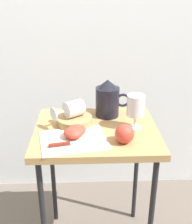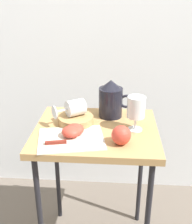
% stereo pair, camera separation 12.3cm
% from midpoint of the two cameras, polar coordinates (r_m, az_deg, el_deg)
% --- Properties ---
extents(curtain_drape, '(2.40, 0.03, 1.86)m').
position_cam_midpoint_polar(curtain_drape, '(1.69, 3.44, 12.14)').
color(curtain_drape, white).
rests_on(curtain_drape, ground_plane).
extents(table, '(0.54, 0.46, 0.70)m').
position_cam_midpoint_polar(table, '(1.30, 2.72, -6.33)').
color(table, '#AD8451').
rests_on(table, ground_plane).
extents(linen_napkin, '(0.30, 0.26, 0.00)m').
position_cam_midpoint_polar(linen_napkin, '(1.17, -2.02, -5.46)').
color(linen_napkin, beige).
rests_on(linen_napkin, table).
extents(basket_tray, '(0.16, 0.16, 0.03)m').
position_cam_midpoint_polar(basket_tray, '(1.30, -1.35, -1.64)').
color(basket_tray, '#AD8451').
rests_on(basket_tray, table).
extents(pitcher, '(0.17, 0.11, 0.18)m').
position_cam_midpoint_polar(pitcher, '(1.36, 5.59, 2.01)').
color(pitcher, black).
rests_on(pitcher, table).
extents(wine_glass_upright, '(0.08, 0.08, 0.15)m').
position_cam_midpoint_polar(wine_glass_upright, '(1.22, 10.91, 0.51)').
color(wine_glass_upright, silver).
rests_on(wine_glass_upright, table).
extents(wine_glass_tipped_near, '(0.16, 0.14, 0.07)m').
position_cam_midpoint_polar(wine_glass_tipped_near, '(1.28, -1.61, 0.77)').
color(wine_glass_tipped_near, silver).
rests_on(wine_glass_tipped_near, basket_tray).
extents(apple_half_left, '(0.08, 0.08, 0.04)m').
position_cam_midpoint_polar(apple_half_left, '(1.18, -2.06, -4.04)').
color(apple_half_left, '#CC3D2D').
rests_on(apple_half_left, linen_napkin).
extents(apple_half_right, '(0.08, 0.08, 0.04)m').
position_cam_midpoint_polar(apple_half_right, '(1.20, -1.35, -3.57)').
color(apple_half_right, '#CC3D2D').
rests_on(apple_half_right, linen_napkin).
extents(apple_whole, '(0.08, 0.08, 0.08)m').
position_cam_midpoint_polar(apple_whole, '(1.13, 8.18, -4.70)').
color(apple_whole, '#CC3D2D').
rests_on(apple_whole, table).
extents(knife, '(0.23, 0.06, 0.01)m').
position_cam_midpoint_polar(knife, '(1.14, -2.99, -6.12)').
color(knife, silver).
rests_on(knife, linen_napkin).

